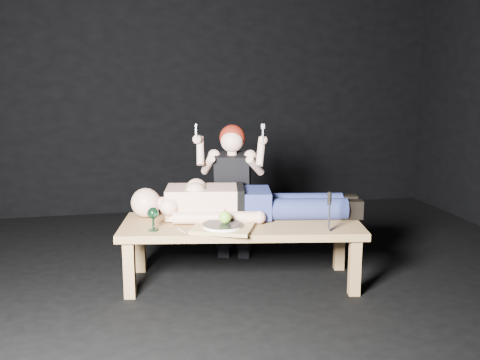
{
  "coord_description": "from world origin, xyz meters",
  "views": [
    {
      "loc": [
        -0.98,
        -3.53,
        1.51
      ],
      "look_at": [
        -0.15,
        0.28,
        0.75
      ],
      "focal_mm": 41.75,
      "sensor_mm": 36.0,
      "label": 1
    }
  ],
  "objects": [
    {
      "name": "fork_flat",
      "position": [
        -0.59,
        0.1,
        0.45
      ],
      "size": [
        0.06,
        0.18,
        0.01
      ],
      "primitive_type": "cube",
      "rotation": [
        0.0,
        0.0,
        0.24
      ],
      "color": "#B2B2B7",
      "rests_on": "table"
    },
    {
      "name": "spoon_flat",
      "position": [
        -0.14,
        0.13,
        0.45
      ],
      "size": [
        0.08,
        0.17,
        0.01
      ],
      "primitive_type": "cube",
      "rotation": [
        0.0,
        0.0,
        0.4
      ],
      "color": "#B2B2B7",
      "rests_on": "table"
    },
    {
      "name": "serving_tray",
      "position": [
        -0.32,
        0.06,
        0.46
      ],
      "size": [
        0.48,
        0.42,
        0.02
      ],
      "primitive_type": "cube",
      "rotation": [
        0.0,
        0.0,
        -0.41
      ],
      "color": "tan",
      "rests_on": "table"
    },
    {
      "name": "back_wall",
      "position": [
        0.0,
        2.5,
        1.5
      ],
      "size": [
        5.0,
        0.0,
        5.0
      ],
      "primitive_type": "plane",
      "rotation": [
        1.57,
        0.0,
        0.0
      ],
      "color": "black",
      "rests_on": "ground"
    },
    {
      "name": "apple",
      "position": [
        -0.3,
        0.07,
        0.54
      ],
      "size": [
        0.09,
        0.09,
        0.09
      ],
      "primitive_type": "sphere",
      "color": "#5B9B21",
      "rests_on": "plate"
    },
    {
      "name": "carving_knife",
      "position": [
        0.38,
        -0.11,
        0.59
      ],
      "size": [
        0.04,
        0.04,
        0.27
      ],
      "primitive_type": null,
      "rotation": [
        0.0,
        0.0,
        -0.18
      ],
      "color": "#B2B2B7",
      "rests_on": "table"
    },
    {
      "name": "knife_flat",
      "position": [
        -0.13,
        0.06,
        0.45
      ],
      "size": [
        0.03,
        0.18,
        0.01
      ],
      "primitive_type": "cube",
      "rotation": [
        0.0,
        0.0,
        -0.08
      ],
      "color": "#B2B2B7",
      "rests_on": "table"
    },
    {
      "name": "goblet",
      "position": [
        -0.77,
        0.16,
        0.53
      ],
      "size": [
        0.09,
        0.09,
        0.16
      ],
      "primitive_type": null,
      "rotation": [
        0.0,
        0.0,
        -0.18
      ],
      "color": "black",
      "rests_on": "table"
    },
    {
      "name": "table",
      "position": [
        -0.15,
        0.23,
        0.23
      ],
      "size": [
        1.79,
        0.94,
        0.45
      ],
      "primitive_type": "cube",
      "rotation": [
        0.0,
        0.0,
        -0.18
      ],
      "color": "#A17A47",
      "rests_on": "ground"
    },
    {
      "name": "lying_man",
      "position": [
        -0.06,
        0.37,
        0.59
      ],
      "size": [
        1.86,
        0.86,
        0.28
      ],
      "primitive_type": null,
      "rotation": [
        0.0,
        0.0,
        -0.18
      ],
      "color": "#F3B998",
      "rests_on": "table"
    },
    {
      "name": "kneeling_woman",
      "position": [
        -0.09,
        0.78,
        0.57
      ],
      "size": [
        0.78,
        0.83,
        1.14
      ],
      "primitive_type": null,
      "rotation": [
        0.0,
        0.0,
        -0.31
      ],
      "color": "black",
      "rests_on": "ground"
    },
    {
      "name": "plate",
      "position": [
        -0.32,
        0.06,
        0.48
      ],
      "size": [
        0.35,
        0.35,
        0.02
      ],
      "primitive_type": "cylinder",
      "rotation": [
        0.0,
        0.0,
        -0.41
      ],
      "color": "white",
      "rests_on": "serving_tray"
    },
    {
      "name": "ground",
      "position": [
        0.0,
        0.0,
        0.0
      ],
      "size": [
        5.0,
        5.0,
        0.0
      ],
      "primitive_type": "plane",
      "color": "black",
      "rests_on": "ground"
    }
  ]
}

